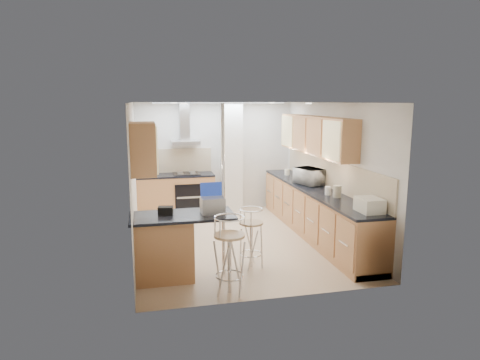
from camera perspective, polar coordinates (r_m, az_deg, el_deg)
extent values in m
plane|color=#CDAD88|center=(7.95, -0.35, -8.05)|extent=(4.80, 4.80, 0.00)
cube|color=white|center=(9.97, -3.36, 3.12)|extent=(3.60, 0.04, 2.50)
cube|color=white|center=(5.37, 5.22, -3.30)|extent=(3.60, 0.04, 2.50)
cube|color=white|center=(7.47, -13.97, 0.33)|extent=(0.04, 4.80, 2.50)
cube|color=white|center=(8.22, 11.99, 1.33)|extent=(0.04, 4.80, 2.50)
cube|color=white|center=(7.53, -0.37, 10.29)|extent=(3.60, 4.80, 0.02)
cube|color=tan|center=(8.44, 9.96, 5.94)|extent=(0.34, 3.00, 0.72)
cube|color=tan|center=(6.04, -12.81, 4.08)|extent=(0.34, 0.62, 0.72)
cube|color=beige|center=(8.22, 11.88, 0.84)|extent=(0.03, 4.40, 0.56)
cube|color=beige|center=(9.86, -8.80, 2.52)|extent=(1.70, 0.03, 0.56)
cube|color=white|center=(9.84, -1.16, 3.04)|extent=(0.45, 0.40, 2.50)
cube|color=silver|center=(9.59, -7.28, 4.99)|extent=(0.62, 0.48, 0.08)
cube|color=silver|center=(9.70, -7.42, 7.65)|extent=(0.22, 0.20, 0.88)
cylinder|color=silver|center=(6.14, -2.25, -1.52)|extent=(0.05, 0.05, 2.50)
cube|color=black|center=(9.42, -6.90, -2.31)|extent=(0.58, 0.02, 0.58)
cube|color=black|center=(9.63, -7.15, 0.84)|extent=(0.58, 0.50, 0.02)
cube|color=tan|center=(9.30, -2.82, 10.23)|extent=(2.80, 0.35, 0.02)
cube|color=tan|center=(8.26, 9.88, -4.29)|extent=(0.60, 4.40, 0.88)
cube|color=black|center=(8.16, 9.98, -1.17)|extent=(0.63, 4.40, 0.04)
cube|color=tan|center=(9.71, -8.56, -2.04)|extent=(1.70, 0.60, 0.88)
cube|color=black|center=(9.62, -8.63, 0.64)|extent=(1.70, 0.63, 0.04)
cube|color=tan|center=(6.28, -7.60, -8.92)|extent=(1.35, 0.62, 0.90)
cube|color=black|center=(6.14, -7.71, -4.78)|extent=(1.47, 0.72, 0.04)
imported|color=white|center=(8.45, 9.23, 0.49)|extent=(0.54, 0.66, 0.32)
cube|color=gray|center=(6.15, -3.67, -3.38)|extent=(0.34, 0.26, 0.23)
cube|color=black|center=(6.17, -9.90, -4.03)|extent=(0.23, 0.18, 0.11)
cylinder|color=white|center=(8.54, 10.11, 0.17)|extent=(0.14, 0.14, 0.20)
cylinder|color=white|center=(9.45, 6.30, 1.06)|extent=(0.13, 0.13, 0.14)
cylinder|color=#BDB397|center=(7.41, 12.84, -1.50)|extent=(0.16, 0.16, 0.20)
cylinder|color=white|center=(7.57, 11.62, -1.42)|extent=(0.12, 0.12, 0.15)
cube|color=white|center=(6.56, 16.88, -3.21)|extent=(0.32, 0.40, 0.21)
cylinder|color=silver|center=(9.40, -12.67, 1.04)|extent=(0.16, 0.16, 0.21)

